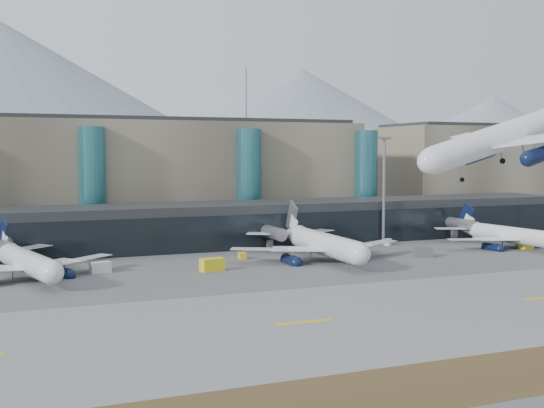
{
  "coord_description": "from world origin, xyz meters",
  "views": [
    {
      "loc": [
        -56.16,
        -93.43,
        21.82
      ],
      "look_at": [
        -5.49,
        32.0,
        11.61
      ],
      "focal_mm": 45.0,
      "sensor_mm": 36.0,
      "label": 1
    }
  ],
  "objects_px": {
    "veh_c": "(424,252)",
    "veh_d": "(388,242)",
    "jet_parked_left": "(22,254)",
    "veh_a": "(100,267)",
    "jet_parked_mid": "(317,236)",
    "lightmast_mid": "(384,184)",
    "veh_g": "(364,249)",
    "jet_parked_right": "(502,229)",
    "veh_h": "(212,265)",
    "hero_jet": "(520,126)",
    "veh_b": "(242,256)",
    "veh_e": "(526,245)"
  },
  "relations": [
    {
      "from": "veh_c",
      "to": "veh_d",
      "type": "bearing_deg",
      "value": 110.9
    },
    {
      "from": "jet_parked_left",
      "to": "veh_a",
      "type": "height_order",
      "value": "jet_parked_left"
    },
    {
      "from": "veh_a",
      "to": "jet_parked_mid",
      "type": "bearing_deg",
      "value": -10.3
    },
    {
      "from": "lightmast_mid",
      "to": "veh_g",
      "type": "distance_m",
      "value": 21.8
    },
    {
      "from": "jet_parked_right",
      "to": "veh_g",
      "type": "height_order",
      "value": "jet_parked_right"
    },
    {
      "from": "veh_g",
      "to": "jet_parked_mid",
      "type": "bearing_deg",
      "value": -110.6
    },
    {
      "from": "lightmast_mid",
      "to": "veh_h",
      "type": "height_order",
      "value": "lightmast_mid"
    },
    {
      "from": "hero_jet",
      "to": "veh_g",
      "type": "xyz_separation_m",
      "value": [
        -4.65,
        42.03,
        -25.42
      ]
    },
    {
      "from": "veh_a",
      "to": "veh_d",
      "type": "relative_size",
      "value": 1.43
    },
    {
      "from": "veh_c",
      "to": "hero_jet",
      "type": "bearing_deg",
      "value": -67.7
    },
    {
      "from": "veh_b",
      "to": "veh_h",
      "type": "xyz_separation_m",
      "value": [
        -9.97,
        -11.53,
        0.54
      ]
    },
    {
      "from": "jet_parked_left",
      "to": "veh_b",
      "type": "xyz_separation_m",
      "value": [
        42.66,
        5.31,
        -3.57
      ]
    },
    {
      "from": "veh_b",
      "to": "veh_d",
      "type": "distance_m",
      "value": 39.67
    },
    {
      "from": "lightmast_mid",
      "to": "veh_c",
      "type": "relative_size",
      "value": 6.94
    },
    {
      "from": "veh_b",
      "to": "veh_e",
      "type": "relative_size",
      "value": 0.69
    },
    {
      "from": "veh_b",
      "to": "veh_d",
      "type": "height_order",
      "value": "veh_d"
    },
    {
      "from": "jet_parked_right",
      "to": "veh_a",
      "type": "distance_m",
      "value": 91.58
    },
    {
      "from": "jet_parked_right",
      "to": "veh_h",
      "type": "relative_size",
      "value": 7.74
    },
    {
      "from": "veh_h",
      "to": "jet_parked_left",
      "type": "bearing_deg",
      "value": 159.58
    },
    {
      "from": "jet_parked_left",
      "to": "hero_jet",
      "type": "bearing_deg",
      "value": -131.06
    },
    {
      "from": "hero_jet",
      "to": "veh_g",
      "type": "relative_size",
      "value": 14.82
    },
    {
      "from": "jet_parked_mid",
      "to": "veh_h",
      "type": "xyz_separation_m",
      "value": [
        -24.29,
        -5.72,
        -3.62
      ]
    },
    {
      "from": "jet_parked_mid",
      "to": "veh_e",
      "type": "xyz_separation_m",
      "value": [
        50.52,
        -4.58,
        -3.88
      ]
    },
    {
      "from": "hero_jet",
      "to": "jet_parked_right",
      "type": "relative_size",
      "value": 1.18
    },
    {
      "from": "jet_parked_right",
      "to": "veh_e",
      "type": "bearing_deg",
      "value": -158.18
    },
    {
      "from": "hero_jet",
      "to": "jet_parked_left",
      "type": "bearing_deg",
      "value": 153.13
    },
    {
      "from": "jet_parked_right",
      "to": "veh_g",
      "type": "distance_m",
      "value": 34.77
    },
    {
      "from": "lightmast_mid",
      "to": "veh_g",
      "type": "height_order",
      "value": "lightmast_mid"
    },
    {
      "from": "veh_e",
      "to": "veh_b",
      "type": "bearing_deg",
      "value": 160.03
    },
    {
      "from": "jet_parked_mid",
      "to": "veh_b",
      "type": "height_order",
      "value": "jet_parked_mid"
    },
    {
      "from": "lightmast_mid",
      "to": "jet_parked_left",
      "type": "relative_size",
      "value": 0.74
    },
    {
      "from": "lightmast_mid",
      "to": "veh_h",
      "type": "bearing_deg",
      "value": -156.3
    },
    {
      "from": "veh_h",
      "to": "veh_d",
      "type": "bearing_deg",
      "value": 11.06
    },
    {
      "from": "veh_c",
      "to": "jet_parked_left",
      "type": "bearing_deg",
      "value": -155.32
    },
    {
      "from": "jet_parked_left",
      "to": "veh_d",
      "type": "relative_size",
      "value": 13.83
    },
    {
      "from": "hero_jet",
      "to": "jet_parked_left",
      "type": "height_order",
      "value": "hero_jet"
    },
    {
      "from": "hero_jet",
      "to": "veh_d",
      "type": "height_order",
      "value": "hero_jet"
    },
    {
      "from": "jet_parked_right",
      "to": "veh_b",
      "type": "distance_m",
      "value": 62.45
    },
    {
      "from": "hero_jet",
      "to": "veh_b",
      "type": "relative_size",
      "value": 17.48
    },
    {
      "from": "jet_parked_left",
      "to": "jet_parked_mid",
      "type": "distance_m",
      "value": 56.99
    },
    {
      "from": "hero_jet",
      "to": "veh_c",
      "type": "bearing_deg",
      "value": 83.17
    },
    {
      "from": "veh_d",
      "to": "veh_h",
      "type": "height_order",
      "value": "veh_h"
    },
    {
      "from": "veh_d",
      "to": "veh_b",
      "type": "bearing_deg",
      "value": 145.34
    },
    {
      "from": "hero_jet",
      "to": "jet_parked_right",
      "type": "bearing_deg",
      "value": 52.3
    },
    {
      "from": "jet_parked_right",
      "to": "veh_c",
      "type": "bearing_deg",
      "value": 97.52
    },
    {
      "from": "veh_a",
      "to": "veh_d",
      "type": "height_order",
      "value": "veh_a"
    },
    {
      "from": "jet_parked_right",
      "to": "veh_e",
      "type": "xyz_separation_m",
      "value": [
        2.71,
        -5.07,
        -3.13
      ]
    },
    {
      "from": "jet_parked_mid",
      "to": "veh_a",
      "type": "distance_m",
      "value": 43.88
    },
    {
      "from": "jet_parked_left",
      "to": "jet_parked_right",
      "type": "distance_m",
      "value": 104.79
    },
    {
      "from": "hero_jet",
      "to": "veh_c",
      "type": "xyz_separation_m",
      "value": [
        3.92,
        31.9,
        -25.16
      ]
    }
  ]
}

